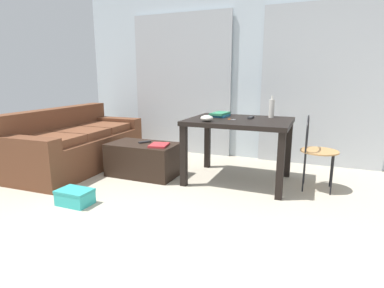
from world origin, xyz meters
TOP-DOWN VIEW (x-y plane):
  - ground_plane at (0.00, 1.10)m, footprint 7.20×7.20m
  - wall_back at (0.00, 3.00)m, footprint 5.46×0.10m
  - curtains at (0.00, 2.92)m, footprint 3.73×0.03m
  - couch at (-2.03, 1.55)m, footprint 0.97×1.96m
  - coffee_table at (-0.97, 1.58)m, footprint 0.86×0.50m
  - craft_table at (0.19, 1.82)m, footprint 1.16×0.90m
  - wire_chair at (1.00, 1.88)m, footprint 0.40×0.40m
  - bottle_near at (0.50, 2.10)m, footprint 0.06×0.06m
  - bowl at (-0.10, 1.51)m, footprint 0.14×0.14m
  - book_stack at (-0.10, 1.96)m, footprint 0.22×0.30m
  - tv_remote_on_table at (0.30, 1.94)m, footprint 0.04×0.18m
  - scissors at (0.10, 1.76)m, footprint 0.10×0.06m
  - tv_remote_primary at (-0.97, 1.63)m, footprint 0.13×0.16m
  - magazine at (-0.71, 1.52)m, footprint 0.25×0.28m
  - shoebox at (-1.11, 0.52)m, footprint 0.33×0.23m

SIDE VIEW (x-z plane):
  - ground_plane at x=0.00m, z-range 0.00..0.00m
  - shoebox at x=-1.11m, z-range 0.00..0.15m
  - coffee_table at x=-0.97m, z-range 0.00..0.41m
  - couch at x=-2.03m, z-range -0.09..0.71m
  - tv_remote_primary at x=-0.97m, z-range 0.41..0.43m
  - magazine at x=-0.71m, z-range 0.41..0.43m
  - wire_chair at x=1.00m, z-range 0.10..0.92m
  - craft_table at x=0.19m, z-range 0.27..1.02m
  - scissors at x=0.10m, z-range 0.75..0.75m
  - tv_remote_on_table at x=0.30m, z-range 0.75..0.77m
  - book_stack at x=-0.10m, z-range 0.75..0.80m
  - bowl at x=-0.10m, z-range 0.75..0.81m
  - bottle_near at x=0.50m, z-range 0.73..0.99m
  - curtains at x=0.00m, z-range 0.00..2.18m
  - wall_back at x=0.00m, z-range 0.00..2.53m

